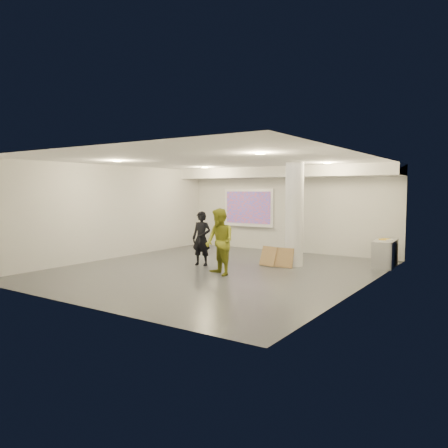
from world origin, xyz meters
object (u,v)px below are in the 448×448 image
Objects in this scene: man at (220,242)px; projection_screen at (248,208)px; credenza at (385,253)px; column at (294,214)px; woman at (202,238)px.

projection_screen is at bearing 138.42° from man.
credenza is at bearing -13.33° from projection_screen.
woman is (-2.29, -1.39, -0.71)m from column.
woman is at bearing 169.47° from man.
man is (-1.01, -2.33, -0.63)m from column.
projection_screen is 4.19m from woman.
man reaches higher than credenza.
projection_screen is (-3.10, 2.65, 0.03)m from column.
column is at bearing -40.56° from projection_screen.
woman is (-4.51, -2.79, 0.41)m from credenza.
man is (-3.23, -3.73, 0.48)m from credenza.
woman is (0.81, -4.05, -0.74)m from projection_screen.
column reaches higher than projection_screen.
woman is at bearing -148.71° from column.
credenza is at bearing 22.07° from woman.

